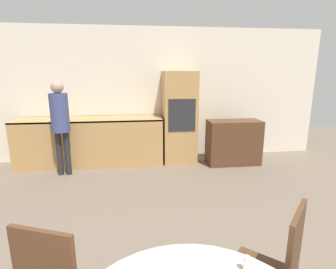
% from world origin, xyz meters
% --- Properties ---
extents(wall_back, '(6.89, 0.05, 2.60)m').
position_xyz_m(wall_back, '(0.00, 5.57, 1.30)').
color(wall_back, silver).
rests_on(wall_back, ground_plane).
extents(kitchen_counter, '(2.70, 0.60, 0.90)m').
position_xyz_m(kitchen_counter, '(-1.25, 5.22, 0.46)').
color(kitchen_counter, tan).
rests_on(kitchen_counter, ground_plane).
extents(oven_unit, '(0.63, 0.59, 1.76)m').
position_xyz_m(oven_unit, '(0.45, 5.23, 0.88)').
color(oven_unit, tan).
rests_on(oven_unit, ground_plane).
extents(sideboard, '(1.00, 0.45, 0.85)m').
position_xyz_m(sideboard, '(1.47, 4.93, 0.43)').
color(sideboard, '#51331E').
rests_on(sideboard, ground_plane).
extents(chair_far_right, '(0.57, 0.57, 0.96)m').
position_xyz_m(chair_far_right, '(0.47, 1.57, 0.53)').
color(chair_far_right, '#51331E').
rests_on(chair_far_right, ground_plane).
extents(person_standing, '(0.30, 0.30, 1.61)m').
position_xyz_m(person_standing, '(-1.64, 4.74, 1.01)').
color(person_standing, '#262628').
rests_on(person_standing, ground_plane).
extents(salt_shaker, '(0.03, 0.03, 0.09)m').
position_xyz_m(salt_shaker, '(0.15, 1.34, 0.78)').
color(salt_shaker, white).
rests_on(salt_shaker, dining_table).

